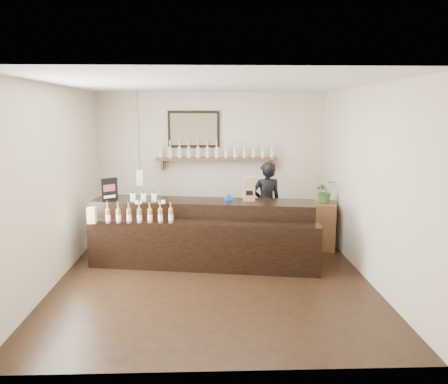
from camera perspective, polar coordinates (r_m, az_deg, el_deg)
name	(u,v)px	position (r m, az deg, el deg)	size (l,w,h in m)	color
ground	(213,274)	(6.70, -1.43, -10.72)	(5.00, 5.00, 0.00)	black
room_shell	(213,162)	(6.29, -1.50, 3.89)	(5.00, 5.00, 5.00)	beige
back_wall_decor	(204,146)	(8.65, -2.59, 6.00)	(2.66, 0.96, 1.69)	brown
counter	(202,234)	(7.09, -2.86, -5.52)	(3.64, 1.50, 1.17)	black
promo_sign	(110,190)	(7.21, -14.72, 0.28)	(0.23, 0.18, 0.38)	black
paper_bag	(249,189)	(7.05, 3.30, 0.41)	(0.18, 0.14, 0.39)	olive
tape_dispenser	(229,198)	(7.09, 0.64, -0.76)	(0.13, 0.08, 0.11)	blue
side_cabinet	(324,225)	(8.05, 12.90, -4.26)	(0.55, 0.66, 0.83)	brown
potted_plant	(325,191)	(7.92, 13.08, 0.07)	(0.37, 0.32, 0.41)	#366829
shopkeeper	(266,198)	(8.02, 5.56, -0.79)	(0.63, 0.41, 1.73)	black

